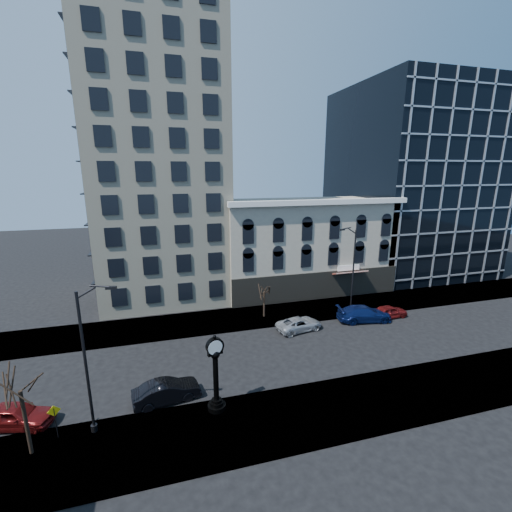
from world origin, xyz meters
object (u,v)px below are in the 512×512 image
object	(u,v)px
street_lamp_near	(93,322)
warning_sign	(55,416)
street_clock	(216,376)
car_near_a	(15,415)
car_near_b	(167,391)

from	to	relation	value
street_lamp_near	warning_sign	bearing A→B (deg)	-172.53
street_clock	warning_sign	size ratio (longest dim) A/B	2.46
car_near_a	car_near_b	bearing A→B (deg)	-76.12
street_lamp_near	car_near_b	world-z (taller)	street_lamp_near
warning_sign	car_near_b	bearing A→B (deg)	-3.09
warning_sign	car_near_a	distance (m)	3.52
warning_sign	car_near_b	xyz separation A→B (m)	(6.44, 1.88, -0.88)
street_lamp_near	warning_sign	distance (m)	6.38
street_clock	warning_sign	world-z (taller)	street_clock
warning_sign	car_near_b	distance (m)	6.76
street_lamp_near	car_near_b	bearing A→B (deg)	38.42
street_clock	car_near_a	bearing A→B (deg)	156.42
street_lamp_near	warning_sign	xyz separation A→B (m)	(-2.72, 0.12, -5.77)
street_clock	street_lamp_near	size ratio (longest dim) A/B	0.56
street_clock	car_near_a	world-z (taller)	street_clock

